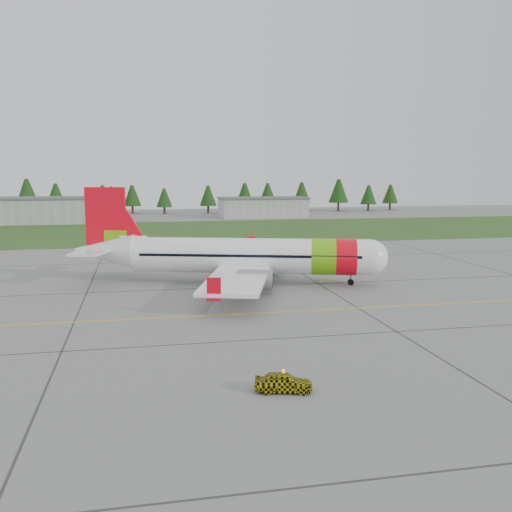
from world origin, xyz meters
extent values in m
plane|color=gray|center=(0.00, 0.00, 0.00)|extent=(320.00, 320.00, 0.00)
cylinder|color=white|center=(2.62, 21.70, 3.14)|extent=(26.34, 11.36, 3.95)
sphere|color=white|center=(15.23, 17.91, 3.14)|extent=(3.95, 3.95, 3.95)
cone|color=white|center=(-13.37, 26.51, 3.49)|extent=(7.92, 5.82, 3.95)
cube|color=black|center=(15.52, 17.83, 3.49)|extent=(2.31, 2.99, 0.57)
cylinder|color=#6DBF0E|center=(10.38, 19.37, 3.14)|extent=(3.68, 4.62, 4.03)
cylinder|color=red|center=(12.71, 18.67, 3.14)|extent=(3.29, 4.50, 4.03)
cube|color=white|center=(2.14, 21.85, 2.02)|extent=(14.66, 32.63, 0.36)
cube|color=red|center=(5.80, 37.56, 2.58)|extent=(1.22, 0.52, 2.02)
cube|color=red|center=(-3.46, 6.72, 2.58)|extent=(1.22, 0.52, 2.02)
cylinder|color=gray|center=(5.20, 26.74, 1.47)|extent=(4.10, 3.09, 2.13)
cylinder|color=gray|center=(1.99, 16.08, 1.47)|extent=(4.10, 3.09, 2.13)
cube|color=red|center=(-13.18, 26.45, 6.88)|extent=(4.56, 1.69, 7.69)
cube|color=#6DBF0E|center=(-12.11, 26.13, 4.66)|extent=(2.64, 1.16, 2.43)
cube|color=white|center=(-13.86, 26.66, 3.75)|extent=(6.45, 12.08, 0.22)
cylinder|color=slate|center=(13.29, 18.50, 0.71)|extent=(0.18, 0.18, 1.42)
cylinder|color=black|center=(13.29, 18.50, 0.34)|extent=(0.74, 0.47, 0.69)
cylinder|color=slate|center=(1.99, 24.85, 0.96)|extent=(0.22, 0.22, 1.92)
cylinder|color=black|center=(1.60, 24.97, 0.53)|extent=(1.14, 0.74, 1.05)
cylinder|color=slate|center=(0.35, 19.43, 0.96)|extent=(0.22, 0.22, 1.92)
cylinder|color=black|center=(-0.03, 19.54, 0.53)|extent=(1.14, 0.74, 1.05)
imported|color=yellow|center=(-1.73, -10.17, 1.64)|extent=(1.40, 1.55, 3.28)
cube|color=#30561E|center=(0.00, 82.00, 0.01)|extent=(320.00, 50.00, 0.03)
cube|color=gold|center=(0.00, 8.00, 0.01)|extent=(120.00, 0.25, 0.02)
cube|color=#A8A8A3|center=(-30.00, 110.00, 3.00)|extent=(32.00, 14.00, 6.00)
cube|color=#A8A8A3|center=(25.00, 118.00, 2.60)|extent=(24.00, 12.00, 5.20)
camera|label=1|loc=(-9.47, -40.08, 12.24)|focal=40.00mm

